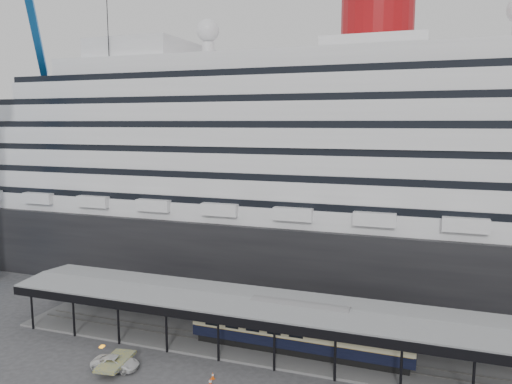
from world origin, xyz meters
The scene contains 7 objects.
ground centered at (0.00, 0.00, 0.00)m, with size 200.00×200.00×0.00m, color #37373A.
cruise_ship centered at (0.05, 32.00, 18.35)m, with size 130.00×30.00×43.90m.
platform_canopy centered at (0.00, 5.00, 2.36)m, with size 56.00×9.18×5.30m.
port_truck centered at (-11.47, -3.93, 0.63)m, with size 2.09×4.54×1.26m, color silver.
pullman_carriage centered at (4.28, 5.00, 2.70)m, with size 22.76×3.26×22.31m.
traffic_cone_left centered at (-1.96, -2.51, 0.33)m, with size 0.44×0.44×0.66m.
traffic_cone_mid centered at (-1.61, -3.82, 0.42)m, with size 0.52×0.52×0.84m.
Camera 1 is at (16.18, -41.70, 23.36)m, focal length 35.00 mm.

